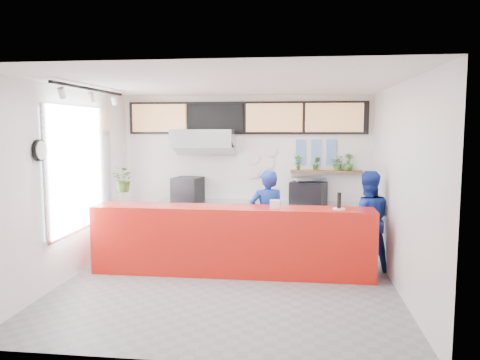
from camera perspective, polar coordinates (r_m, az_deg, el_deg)
The scene contains 46 objects.
floor at distance 7.35m, azimuth -1.47°, elevation -12.30°, with size 5.00×5.00×0.00m, color slate.
ceiling at distance 6.99m, azimuth -1.54°, elevation 11.67°, with size 5.00×5.00×0.00m, color silver.
wall_back at distance 9.48m, azimuth 0.72°, elevation 1.21°, with size 5.00×5.00×0.00m, color white.
wall_left at distance 7.79m, azimuth -20.02°, elevation -0.31°, with size 5.00×5.00×0.00m, color white.
wall_right at distance 7.10m, azimuth 18.89°, elevation -0.89°, with size 5.00×5.00×0.00m, color white.
service_counter at distance 7.58m, azimuth -1.03°, elevation -7.40°, with size 4.50×0.60×1.10m, color red.
cream_band at distance 9.44m, azimuth 0.73°, elevation 7.87°, with size 5.00×0.02×0.80m, color beige.
prep_bench at distance 9.47m, azimuth -4.32°, elevation -5.24°, with size 1.80×0.60×0.90m, color #B2B5BA.
panini_oven at distance 9.42m, azimuth -6.40°, elevation -1.09°, with size 0.52×0.52×0.47m, color black.
extraction_hood at distance 9.22m, azimuth -4.47°, elevation 5.09°, with size 1.20×0.70×0.35m, color #B2B5BA.
hood_lip at distance 9.23m, azimuth -4.46°, elevation 3.85°, with size 1.20×0.70×0.08m, color #B2B5BA.
right_bench at distance 9.30m, azimuth 9.78°, elevation -5.53°, with size 1.80×0.60×0.90m, color #B2B5BA.
espresso_machine at distance 9.18m, azimuth 8.33°, elevation -1.50°, with size 0.64×0.46×0.41m, color black.
espresso_tray at distance 9.14m, azimuth 8.36°, elevation 0.18°, with size 0.59×0.41×0.05m, color #AAADB1.
herb_shelf at distance 9.35m, azimuth 10.46°, elevation 1.03°, with size 1.40×0.18×0.04m, color brown.
menu_board_far_left at distance 9.68m, azimuth -9.79°, elevation 7.45°, with size 1.10×0.10×0.55m, color tan.
menu_board_mid_left at distance 9.41m, azimuth -2.95°, elevation 7.57°, with size 1.10×0.10×0.55m, color black.
menu_board_mid_right at distance 9.28m, azimuth 4.18°, elevation 7.57°, with size 1.10×0.10×0.55m, color tan.
menu_board_far_right at distance 9.30m, azimuth 11.40°, elevation 7.46°, with size 1.10×0.10×0.55m, color tan.
soffit at distance 9.41m, azimuth 0.71°, elevation 7.57°, with size 4.80×0.04×0.65m, color black.
window_pane at distance 8.02m, azimuth -18.91°, elevation 1.35°, with size 0.04×2.20×1.90m, color silver.
window_frame at distance 8.01m, azimuth -18.78°, elevation 1.35°, with size 0.03×2.30×2.00m, color #B2B5BA.
wall_clock_rim at distance 6.94m, azimuth -23.26°, elevation 3.34°, with size 0.30×0.30×0.05m, color black.
wall_clock_face at distance 6.92m, azimuth -23.05°, elevation 3.34°, with size 0.26×0.26×0.02m, color white.
track_rail at distance 7.59m, azimuth -17.70°, elevation 10.50°, with size 0.05×2.40×0.04m, color black.
dec_plate_a at distance 9.42m, azimuth 1.61°, elevation 2.70°, with size 0.24×0.24×0.03m, color silver.
dec_plate_b at distance 9.40m, azimuth 3.43°, elevation 2.08°, with size 0.24×0.24×0.03m, color silver.
dec_plate_c at distance 9.44m, azimuth 1.61°, elevation 0.89°, with size 0.24×0.24×0.03m, color silver.
dec_plate_d at distance 9.39m, azimuth 3.75°, elevation 3.59°, with size 0.24×0.24×0.03m, color silver.
photo_frame_a at distance 9.38m, azimuth 7.43°, elevation 4.16°, with size 0.20×0.02×0.25m, color #598CBF.
photo_frame_b at distance 9.38m, azimuth 9.27°, elevation 4.14°, with size 0.20×0.02×0.25m, color #598CBF.
photo_frame_c at distance 9.40m, azimuth 11.10°, elevation 4.10°, with size 0.20×0.02×0.25m, color #598CBF.
photo_frame_d at distance 9.39m, azimuth 7.41°, elevation 2.64°, with size 0.20×0.02×0.25m, color #598CBF.
photo_frame_e at distance 9.40m, azimuth 9.24°, elevation 2.61°, with size 0.20×0.02×0.25m, color #598CBF.
photo_frame_f at distance 9.41m, azimuth 11.07°, elevation 2.58°, with size 0.20×0.02×0.25m, color #598CBF.
staff_center at distance 8.02m, azimuth 3.33°, elevation -4.62°, with size 0.60×0.40×1.65m, color navy.
staff_right at distance 8.04m, azimuth 15.22°, elevation -4.79°, with size 0.81×0.63×1.66m, color navy.
herb_a at distance 9.31m, azimuth 7.09°, elevation 2.12°, with size 0.16×0.11×0.30m, color #336122.
herb_b at distance 9.32m, azimuth 9.27°, elevation 2.00°, with size 0.15×0.12×0.27m, color #336122.
herb_c at distance 9.35m, azimuth 11.87°, elevation 2.03°, with size 0.27×0.23×0.29m, color #336122.
herb_d at distance 9.37m, azimuth 13.10°, elevation 2.13°, with size 0.19×0.17×0.33m, color #336122.
glass_vase at distance 7.85m, azimuth -13.88°, elevation -2.23°, with size 0.17×0.17×0.21m, color silver.
basil_vase at distance 7.81m, azimuth -13.94°, elevation 0.10°, with size 0.37×0.32×0.41m, color #336122.
napkin_holder at distance 7.32m, azimuth 4.27°, elevation -2.97°, with size 0.16×0.10×0.14m, color silver.
white_plate at distance 7.42m, azimuth 11.97°, elevation -3.45°, with size 0.19×0.19×0.01m, color silver.
pepper_mill at distance 7.40m, azimuth 12.00°, elevation -2.45°, with size 0.06×0.06×0.24m, color black.
Camera 1 is at (1.03, -6.89, 2.36)m, focal length 35.00 mm.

